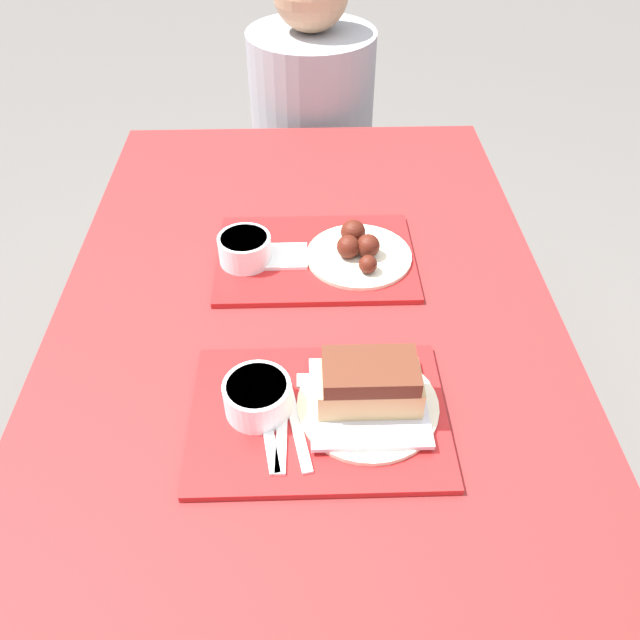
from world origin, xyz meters
The scene contains 15 objects.
ground_plane centered at (0.00, 0.00, 0.00)m, with size 12.00×12.00×0.00m, color #605B56.
picnic_table centered at (0.00, 0.00, 0.68)m, with size 0.94×1.67×0.77m.
picnic_bench_far centered at (0.00, 1.05, 0.40)m, with size 0.89×0.28×0.47m.
tray_near centered at (0.02, -0.16, 0.78)m, with size 0.40×0.29×0.01m.
tray_far centered at (0.02, 0.24, 0.78)m, with size 0.40×0.29×0.01m.
bowl_coleslaw_near centered at (-0.08, -0.15, 0.81)m, with size 0.10×0.10×0.06m.
brisket_sandwich_plate centered at (0.09, -0.15, 0.82)m, with size 0.22×0.22×0.10m.
plastic_fork_near centered at (-0.04, -0.19, 0.78)m, with size 0.02×0.17×0.00m.
plastic_knife_near centered at (-0.02, -0.19, 0.78)m, with size 0.05×0.17×0.00m.
plastic_spoon_near centered at (-0.06, -0.19, 0.78)m, with size 0.04×0.17×0.00m.
condiment_packet centered at (0.00, -0.10, 0.78)m, with size 0.04×0.03×0.01m.
bowl_coleslaw_far centered at (-0.12, 0.23, 0.81)m, with size 0.10×0.10×0.06m.
wings_plate_far centered at (0.11, 0.24, 0.80)m, with size 0.21×0.21×0.06m.
napkin_far centered at (-0.05, 0.24, 0.79)m, with size 0.12×0.08×0.01m.
person_seated_across centered at (0.03, 1.05, 0.75)m, with size 0.37×0.37×0.69m.
Camera 1 is at (-0.00, -0.77, 1.55)m, focal length 35.00 mm.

